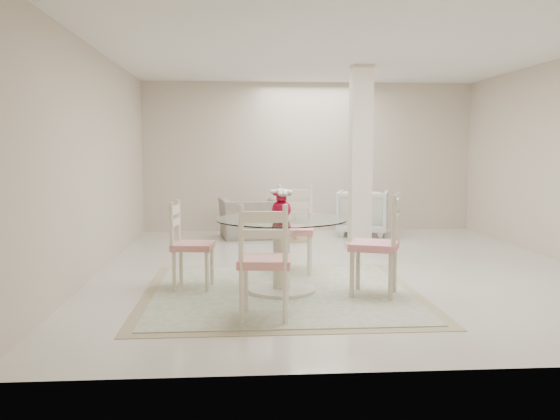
{
  "coord_description": "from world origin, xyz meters",
  "views": [
    {
      "loc": [
        -1.31,
        -7.29,
        1.5
      ],
      "look_at": [
        -0.85,
        -1.04,
        0.85
      ],
      "focal_mm": 38.0,
      "sensor_mm": 36.0,
      "label": 1
    }
  ],
  "objects": [
    {
      "name": "column",
      "position": [
        0.5,
        1.3,
        1.35
      ],
      "size": [
        0.3,
        0.3,
        2.7
      ],
      "primitive_type": "cube",
      "color": "beige",
      "rests_on": "ground"
    },
    {
      "name": "dining_chair_west",
      "position": [
        -1.85,
        -1.02,
        0.55
      ],
      "size": [
        0.46,
        0.46,
        1.05
      ],
      "rotation": [
        0.0,
        0.0,
        1.46
      ],
      "color": "beige",
      "rests_on": "ground"
    },
    {
      "name": "dining_chair_south",
      "position": [
        -1.08,
        -2.24,
        0.6
      ],
      "size": [
        0.5,
        0.5,
        1.14
      ],
      "rotation": [
        0.0,
        0.0,
        3.04
      ],
      "color": "#F5E9CA",
      "rests_on": "ground"
    },
    {
      "name": "dining_chair_east",
      "position": [
        0.14,
        -1.49,
        0.61
      ],
      "size": [
        0.6,
        0.6,
        1.16
      ],
      "rotation": [
        0.0,
        0.0,
        -1.93
      ],
      "color": "beige",
      "rests_on": "ground"
    },
    {
      "name": "red_vase",
      "position": [
        -0.85,
        -1.25,
        0.94
      ],
      "size": [
        0.23,
        0.22,
        0.31
      ],
      "color": "#AE0523",
      "rests_on": "dining_table"
    },
    {
      "name": "side_table",
      "position": [
        -0.37,
        2.24,
        0.22
      ],
      "size": [
        0.45,
        0.45,
        0.47
      ],
      "color": "tan",
      "rests_on": "ground"
    },
    {
      "name": "room_shell",
      "position": [
        0.0,
        0.0,
        1.86
      ],
      "size": [
        6.02,
        7.02,
        2.71
      ],
      "color": "beige",
      "rests_on": "ground"
    },
    {
      "name": "recliner_taupe",
      "position": [
        -1.07,
        2.64,
        0.33
      ],
      "size": [
        1.14,
        1.03,
        0.66
      ],
      "primitive_type": "imported",
      "rotation": [
        0.0,
        0.0,
        3.3
      ],
      "color": "gray",
      "rests_on": "ground"
    },
    {
      "name": "area_rug",
      "position": [
        -0.85,
        -1.24,
        0.01
      ],
      "size": [
        2.86,
        2.86,
        0.02
      ],
      "color": "tan",
      "rests_on": "ground"
    },
    {
      "name": "ground",
      "position": [
        0.0,
        0.0,
        0.0
      ],
      "size": [
        7.0,
        7.0,
        0.0
      ],
      "primitive_type": "plane",
      "color": "silver",
      "rests_on": "ground"
    },
    {
      "name": "dining_table",
      "position": [
        -0.85,
        -1.24,
        0.4
      ],
      "size": [
        1.35,
        1.35,
        0.78
      ],
      "rotation": [
        0.0,
        0.0,
        -0.23
      ],
      "color": "beige",
      "rests_on": "ground"
    },
    {
      "name": "dining_chair_north",
      "position": [
        -0.63,
        -0.24,
        0.62
      ],
      "size": [
        0.53,
        0.53,
        1.17
      ],
      "rotation": [
        0.0,
        0.0,
        -0.15
      ],
      "color": "beige",
      "rests_on": "ground"
    },
    {
      "name": "armchair_white",
      "position": [
        0.88,
        2.85,
        0.39
      ],
      "size": [
        1.05,
        1.07,
        0.79
      ],
      "primitive_type": "imported",
      "rotation": [
        0.0,
        0.0,
        2.86
      ],
      "color": "white",
      "rests_on": "ground"
    }
  ]
}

